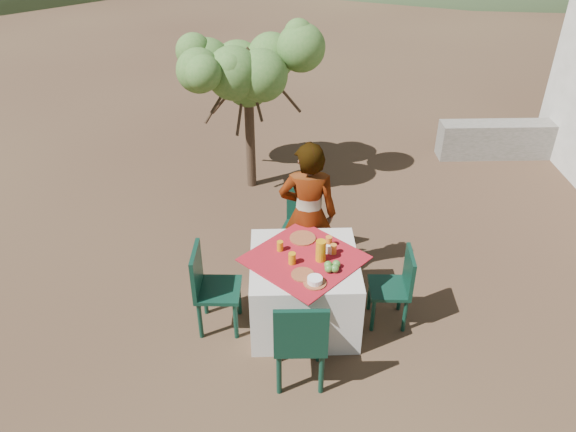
# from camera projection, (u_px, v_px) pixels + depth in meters

# --- Properties ---
(ground) EXTENTS (160.00, 160.00, 0.00)m
(ground) POSITION_uv_depth(u_px,v_px,m) (299.00, 309.00, 5.78)
(ground) COLOR #362118
(ground) RESTS_ON ground
(table) EXTENTS (1.30, 1.30, 0.76)m
(table) POSITION_uv_depth(u_px,v_px,m) (304.00, 289.00, 5.47)
(table) COLOR beige
(table) RESTS_ON ground
(chair_far) EXTENTS (0.50, 0.50, 0.86)m
(chair_far) POSITION_uv_depth(u_px,v_px,m) (301.00, 223.00, 6.27)
(chair_far) COLOR black
(chair_far) RESTS_ON ground
(chair_near) EXTENTS (0.45, 0.45, 0.97)m
(chair_near) POSITION_uv_depth(u_px,v_px,m) (300.00, 339.00, 4.69)
(chair_near) COLOR black
(chair_near) RESTS_ON ground
(chair_left) EXTENTS (0.44, 0.44, 0.91)m
(chair_left) POSITION_uv_depth(u_px,v_px,m) (210.00, 285.00, 5.32)
(chair_left) COLOR black
(chair_left) RESTS_ON ground
(chair_right) EXTENTS (0.40, 0.40, 0.82)m
(chair_right) POSITION_uv_depth(u_px,v_px,m) (397.00, 284.00, 5.41)
(chair_right) COLOR black
(chair_right) RESTS_ON ground
(person) EXTENTS (0.63, 0.44, 1.65)m
(person) POSITION_uv_depth(u_px,v_px,m) (308.00, 215.00, 5.78)
(person) COLOR #8C6651
(person) RESTS_ON ground
(shrub_tree) EXTENTS (1.68, 1.65, 1.98)m
(shrub_tree) POSITION_uv_depth(u_px,v_px,m) (253.00, 76.00, 7.16)
(shrub_tree) COLOR #422F21
(shrub_tree) RESTS_ON ground
(stone_wall) EXTENTS (2.60, 0.35, 0.55)m
(stone_wall) POSITION_uv_depth(u_px,v_px,m) (524.00, 139.00, 8.57)
(stone_wall) COLOR gray
(stone_wall) RESTS_ON ground
(plate_far) EXTENTS (0.26, 0.26, 0.01)m
(plate_far) POSITION_uv_depth(u_px,v_px,m) (303.00, 238.00, 5.52)
(plate_far) COLOR brown
(plate_far) RESTS_ON table
(plate_near) EXTENTS (0.21, 0.21, 0.01)m
(plate_near) POSITION_uv_depth(u_px,v_px,m) (303.00, 275.00, 5.04)
(plate_near) COLOR brown
(plate_near) RESTS_ON table
(glass_far) EXTENTS (0.06, 0.06, 0.10)m
(glass_far) POSITION_uv_depth(u_px,v_px,m) (280.00, 246.00, 5.34)
(glass_far) COLOR orange
(glass_far) RESTS_ON table
(glass_near) EXTENTS (0.07, 0.07, 0.11)m
(glass_near) POSITION_uv_depth(u_px,v_px,m) (292.00, 258.00, 5.16)
(glass_near) COLOR orange
(glass_near) RESTS_ON table
(juice_pitcher) EXTENTS (0.10, 0.10, 0.21)m
(juice_pitcher) POSITION_uv_depth(u_px,v_px,m) (321.00, 251.00, 5.18)
(juice_pitcher) COLOR orange
(juice_pitcher) RESTS_ON table
(bowl_plate) EXTENTS (0.21, 0.21, 0.01)m
(bowl_plate) POSITION_uv_depth(u_px,v_px,m) (315.00, 283.00, 4.95)
(bowl_plate) COLOR brown
(bowl_plate) RESTS_ON table
(white_bowl) EXTENTS (0.14, 0.14, 0.05)m
(white_bowl) POSITION_uv_depth(u_px,v_px,m) (315.00, 280.00, 4.93)
(white_bowl) COLOR white
(white_bowl) RESTS_ON bowl_plate
(jar_left) EXTENTS (0.06, 0.06, 0.10)m
(jar_left) POSITION_uv_depth(u_px,v_px,m) (333.00, 249.00, 5.30)
(jar_left) COLOR orange
(jar_left) RESTS_ON table
(jar_right) EXTENTS (0.07, 0.07, 0.10)m
(jar_right) POSITION_uv_depth(u_px,v_px,m) (329.00, 241.00, 5.40)
(jar_right) COLOR orange
(jar_right) RESTS_ON table
(napkin_holder) EXTENTS (0.07, 0.05, 0.08)m
(napkin_holder) POSITION_uv_depth(u_px,v_px,m) (329.00, 250.00, 5.30)
(napkin_holder) COLOR white
(napkin_holder) RESTS_ON table
(fruit_cluster) EXTENTS (0.15, 0.14, 0.08)m
(fruit_cluster) POSITION_uv_depth(u_px,v_px,m) (332.00, 267.00, 5.09)
(fruit_cluster) COLOR #46832F
(fruit_cluster) RESTS_ON table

